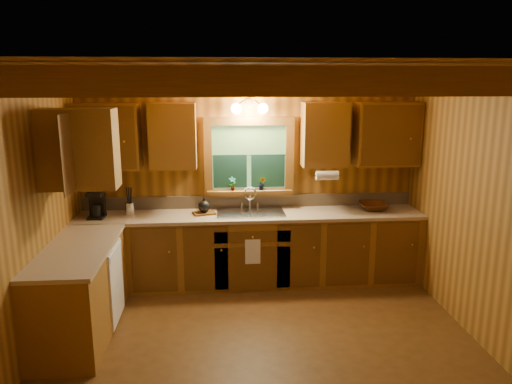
{
  "coord_description": "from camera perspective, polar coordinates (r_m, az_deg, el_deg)",
  "views": [
    {
      "loc": [
        -0.41,
        -4.19,
        2.5
      ],
      "look_at": [
        0.0,
        0.8,
        1.35
      ],
      "focal_mm": 34.44,
      "sensor_mm": 36.0,
      "label": 1
    }
  ],
  "objects": [
    {
      "name": "utensil_crock",
      "position": [
        6.13,
        -14.49,
        -1.79
      ],
      "size": [
        0.12,
        0.12,
        0.34
      ],
      "rotation": [
        0.0,
        0.0,
        -0.24
      ],
      "color": "silver",
      "rests_on": "countertop"
    },
    {
      "name": "cutting_board",
      "position": [
        6.01,
        -6.04,
        -2.45
      ],
      "size": [
        0.3,
        0.25,
        0.02
      ],
      "primitive_type": "cube",
      "rotation": [
        0.0,
        0.0,
        0.29
      ],
      "color": "#5A3713",
      "rests_on": "countertop"
    },
    {
      "name": "sink",
      "position": [
        6.03,
        -0.62,
        -2.87
      ],
      "size": [
        0.82,
        0.48,
        0.43
      ],
      "color": "silver",
      "rests_on": "countertop"
    },
    {
      "name": "wall_sconce",
      "position": [
        5.96,
        -0.76,
        9.72
      ],
      "size": [
        0.45,
        0.21,
        0.17
      ],
      "color": "black",
      "rests_on": "room"
    },
    {
      "name": "coffee_maker",
      "position": [
        6.1,
        -18.02,
        -1.4
      ],
      "size": [
        0.18,
        0.23,
        0.32
      ],
      "rotation": [
        0.0,
        0.0,
        -0.06
      ],
      "color": "black",
      "rests_on": "countertop"
    },
    {
      "name": "window",
      "position": [
        6.14,
        -0.82,
        3.86
      ],
      "size": [
        1.12,
        0.08,
        1.0
      ],
      "color": "brown",
      "rests_on": "room"
    },
    {
      "name": "potted_plant_right",
      "position": [
        6.16,
        0.7,
        1.01
      ],
      "size": [
        0.11,
        0.1,
        0.17
      ],
      "primitive_type": "imported",
      "rotation": [
        0.0,
        0.0,
        -0.36
      ],
      "color": "#5A3713",
      "rests_on": "window_sill"
    },
    {
      "name": "ceiling_beams",
      "position": [
        4.21,
        0.91,
        12.8
      ],
      "size": [
        4.2,
        2.54,
        0.18
      ],
      "color": "brown",
      "rests_on": "room"
    },
    {
      "name": "paper_towel_roll",
      "position": [
        5.98,
        8.25,
        1.92
      ],
      "size": [
        0.27,
        0.11,
        0.11
      ],
      "primitive_type": "cylinder",
      "rotation": [
        0.0,
        1.57,
        0.0
      ],
      "color": "white",
      "rests_on": "upper_cabinets"
    },
    {
      "name": "wicker_basket",
      "position": [
        6.33,
        13.47,
        -1.62
      ],
      "size": [
        0.4,
        0.4,
        0.09
      ],
      "primitive_type": "imported",
      "rotation": [
        0.0,
        0.0,
        -0.08
      ],
      "color": "#48230C",
      "rests_on": "countertop"
    },
    {
      "name": "dishwasher_panel",
      "position": [
        5.4,
        -15.9,
        -10.15
      ],
      "size": [
        0.02,
        0.6,
        0.8
      ],
      "primitive_type": "cube",
      "color": "white",
      "rests_on": "base_cabinets"
    },
    {
      "name": "teakettle",
      "position": [
        5.99,
        -6.06,
        -1.67
      ],
      "size": [
        0.14,
        0.14,
        0.18
      ],
      "rotation": [
        0.0,
        0.0,
        -0.08
      ],
      "color": "black",
      "rests_on": "cutting_board"
    },
    {
      "name": "dish_towel",
      "position": [
        5.82,
        -0.38,
        -6.96
      ],
      "size": [
        0.18,
        0.01,
        0.3
      ],
      "primitive_type": "cube",
      "color": "white",
      "rests_on": "base_cabinets"
    },
    {
      "name": "room",
      "position": [
        4.37,
        0.86,
        -2.99
      ],
      "size": [
        4.2,
        4.2,
        4.2
      ],
      "color": "#553514",
      "rests_on": "ground"
    },
    {
      "name": "window_sill",
      "position": [
        6.18,
        -0.77,
        0.04
      ],
      "size": [
        1.06,
        0.14,
        0.04
      ],
      "primitive_type": "cube",
      "color": "brown",
      "rests_on": "room"
    },
    {
      "name": "potted_plant_left",
      "position": [
        6.13,
        -2.75,
        0.97
      ],
      "size": [
        0.11,
        0.09,
        0.18
      ],
      "primitive_type": "imported",
      "rotation": [
        0.0,
        0.0,
        0.31
      ],
      "color": "#5A3713",
      "rests_on": "window_sill"
    },
    {
      "name": "backsplash",
      "position": [
        6.27,
        -0.81,
        -1.07
      ],
      "size": [
        4.2,
        0.02,
        0.16
      ],
      "primitive_type": "cube",
      "color": "tan",
      "rests_on": "room"
    },
    {
      "name": "base_cabinets",
      "position": [
        5.85,
        -5.26,
        -7.83
      ],
      "size": [
        4.2,
        2.22,
        0.86
      ],
      "color": "brown",
      "rests_on": "ground"
    },
    {
      "name": "countertop",
      "position": [
        5.71,
        -5.22,
        -3.58
      ],
      "size": [
        4.2,
        2.24,
        0.04
      ],
      "color": "tan",
      "rests_on": "base_cabinets"
    },
    {
      "name": "upper_cabinets",
      "position": [
        5.65,
        -6.27,
        6.16
      ],
      "size": [
        4.19,
        1.77,
        0.78
      ],
      "color": "brown",
      "rests_on": "room"
    }
  ]
}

